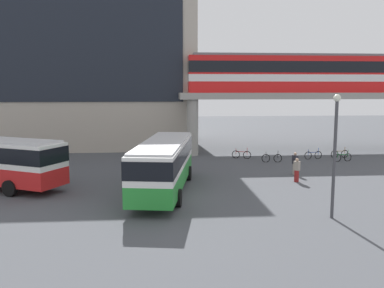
# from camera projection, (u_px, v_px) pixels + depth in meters

# --- Properties ---
(ground_plane) EXTENTS (120.00, 120.00, 0.00)m
(ground_plane) POSITION_uv_depth(u_px,v_px,m) (168.00, 167.00, 34.01)
(ground_plane) COLOR #47494F
(station_building) EXTENTS (29.41, 12.44, 18.82)m
(station_building) POSITION_uv_depth(u_px,v_px,m) (60.00, 61.00, 45.90)
(station_building) COLOR #B2A899
(station_building) RESTS_ON ground_plane
(elevated_platform) EXTENTS (26.11, 6.15, 5.97)m
(elevated_platform) POSITION_uv_depth(u_px,v_px,m) (306.00, 102.00, 42.44)
(elevated_platform) COLOR #9E9B93
(elevated_platform) RESTS_ON ground_plane
(train) EXTENTS (23.69, 2.96, 3.84)m
(train) POSITION_uv_depth(u_px,v_px,m) (304.00, 73.00, 42.02)
(train) COLOR red
(train) RESTS_ON elevated_platform
(bus_main) EXTENTS (4.28, 11.30, 3.22)m
(bus_main) POSITION_uv_depth(u_px,v_px,m) (164.00, 161.00, 25.53)
(bus_main) COLOR #268C33
(bus_main) RESTS_ON ground_plane
(bicycle_black) EXTENTS (1.79, 0.19, 1.04)m
(bicycle_black) POSITION_uv_depth(u_px,v_px,m) (272.00, 158.00, 36.20)
(bicycle_black) COLOR black
(bicycle_black) RESTS_ON ground_plane
(bicycle_brown) EXTENTS (1.78, 0.31, 1.04)m
(bicycle_brown) POSITION_uv_depth(u_px,v_px,m) (340.00, 154.00, 38.49)
(bicycle_brown) COLOR black
(bicycle_brown) RESTS_ON ground_plane
(bicycle_blue) EXTENTS (1.77, 0.42, 1.04)m
(bicycle_blue) POSITION_uv_depth(u_px,v_px,m) (313.00, 155.00, 37.81)
(bicycle_blue) COLOR black
(bicycle_blue) RESTS_ON ground_plane
(bicycle_green) EXTENTS (1.77, 0.39, 1.04)m
(bicycle_green) POSITION_uv_depth(u_px,v_px,m) (343.00, 157.00, 36.56)
(bicycle_green) COLOR black
(bicycle_green) RESTS_ON ground_plane
(bicycle_red) EXTENTS (1.67, 0.76, 1.04)m
(bicycle_red) POSITION_uv_depth(u_px,v_px,m) (241.00, 155.00, 38.14)
(bicycle_red) COLOR black
(bicycle_red) RESTS_ON ground_plane
(pedestrian_at_kerb) EXTENTS (0.46, 0.38, 1.56)m
(pedestrian_at_kerb) POSITION_uv_depth(u_px,v_px,m) (53.00, 157.00, 34.69)
(pedestrian_at_kerb) COLOR #33663F
(pedestrian_at_kerb) RESTS_ON ground_plane
(pedestrian_near_building) EXTENTS (0.37, 0.46, 1.70)m
(pedestrian_near_building) POSITION_uv_depth(u_px,v_px,m) (295.00, 164.00, 30.89)
(pedestrian_near_building) COLOR gray
(pedestrian_near_building) RESTS_ON ground_plane
(pedestrian_waiting_near_stop) EXTENTS (0.47, 0.47, 1.66)m
(pedestrian_waiting_near_stop) POSITION_uv_depth(u_px,v_px,m) (297.00, 171.00, 28.58)
(pedestrian_waiting_near_stop) COLOR maroon
(pedestrian_waiting_near_stop) RESTS_ON ground_plane
(lamp_post) EXTENTS (0.36, 0.36, 6.15)m
(lamp_post) POSITION_uv_depth(u_px,v_px,m) (335.00, 146.00, 20.24)
(lamp_post) COLOR #3F3F44
(lamp_post) RESTS_ON ground_plane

